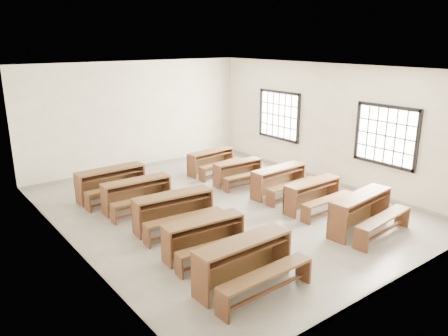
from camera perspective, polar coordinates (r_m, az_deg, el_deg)
room at (r=9.64m, az=0.43°, el=6.62°), size 8.50×8.50×3.20m
desk_set_0 at (r=7.04m, az=2.83°, el=-11.92°), size 1.74×0.92×0.78m
desk_set_1 at (r=7.97m, az=-2.50°, el=-8.75°), size 1.59×0.92×0.69m
desk_set_2 at (r=9.08m, az=-6.47°, el=-5.33°), size 1.75×1.02×0.75m
desk_set_3 at (r=10.22m, az=-11.22°, el=-3.15°), size 1.61×0.88×0.71m
desk_set_4 at (r=11.07m, az=-14.43°, el=-1.68°), size 1.71×0.92×0.76m
desk_set_5 at (r=9.38m, az=17.63°, el=-5.25°), size 1.79×1.06×0.77m
desk_set_6 at (r=10.23m, az=11.66°, el=-3.25°), size 1.53×0.81×0.68m
desk_set_7 at (r=11.06m, az=7.32°, el=-1.44°), size 1.61×0.88×0.71m
desk_set_8 at (r=11.83m, az=1.91°, el=-0.36°), size 1.43×0.80×0.63m
desk_set_9 at (r=12.78m, az=-1.59°, el=1.05°), size 1.57×0.93×0.67m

